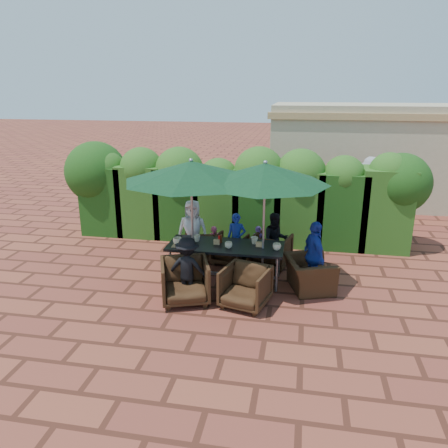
% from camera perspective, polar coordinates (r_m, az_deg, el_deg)
% --- Properties ---
extents(ground, '(80.00, 80.00, 0.00)m').
position_cam_1_polar(ground, '(9.09, -0.39, -6.80)').
color(ground, brown).
rests_on(ground, ground).
extents(dining_table, '(2.29, 0.90, 0.75)m').
position_cam_1_polar(dining_table, '(8.67, 0.21, -3.21)').
color(dining_table, black).
rests_on(dining_table, ground).
extents(umbrella_left, '(2.62, 2.62, 2.46)m').
position_cam_1_polar(umbrella_left, '(8.33, -4.31, 6.87)').
color(umbrella_left, gray).
rests_on(umbrella_left, ground).
extents(umbrella_right, '(2.42, 2.42, 2.46)m').
position_cam_1_polar(umbrella_right, '(8.12, 5.38, 6.56)').
color(umbrella_right, gray).
rests_on(umbrella_right, ground).
extents(chair_far_left, '(0.84, 0.80, 0.73)m').
position_cam_1_polar(chair_far_left, '(9.89, -3.00, -2.50)').
color(chair_far_left, black).
rests_on(chair_far_left, ground).
extents(chair_far_mid, '(0.81, 0.78, 0.70)m').
position_cam_1_polar(chair_far_mid, '(9.63, 0.76, -3.11)').
color(chair_far_mid, black).
rests_on(chair_far_mid, ground).
extents(chair_far_right, '(0.93, 0.90, 0.79)m').
position_cam_1_polar(chair_far_right, '(9.47, 6.14, -3.30)').
color(chair_far_right, black).
rests_on(chair_far_right, ground).
extents(chair_near_left, '(1.06, 1.02, 0.87)m').
position_cam_1_polar(chair_near_left, '(7.95, -5.13, -7.18)').
color(chair_near_left, black).
rests_on(chair_near_left, ground).
extents(chair_near_right, '(0.93, 0.90, 0.80)m').
position_cam_1_polar(chair_near_right, '(7.78, 2.81, -7.98)').
color(chair_near_right, black).
rests_on(chair_near_right, ground).
extents(chair_end_right, '(0.88, 1.10, 0.83)m').
position_cam_1_polar(chair_end_right, '(8.54, 11.08, -5.76)').
color(chair_end_right, black).
rests_on(chair_end_right, ground).
extents(adult_far_left, '(0.70, 0.43, 1.40)m').
position_cam_1_polar(adult_far_left, '(9.64, -4.12, -0.93)').
color(adult_far_left, white).
rests_on(adult_far_left, ground).
extents(adult_far_mid, '(0.42, 0.35, 1.14)m').
position_cam_1_polar(adult_far_mid, '(9.54, 1.62, -1.94)').
color(adult_far_mid, '#1C3199').
rests_on(adult_far_mid, ground).
extents(adult_far_right, '(0.65, 0.51, 1.20)m').
position_cam_1_polar(adult_far_right, '(9.41, 6.74, -2.13)').
color(adult_far_right, black).
rests_on(adult_far_right, ground).
extents(adult_near_left, '(0.76, 0.35, 1.18)m').
position_cam_1_polar(adult_near_left, '(7.99, -4.79, -5.80)').
color(adult_near_left, black).
rests_on(adult_near_left, ground).
extents(adult_end_right, '(0.67, 0.88, 1.35)m').
position_cam_1_polar(adult_end_right, '(8.49, 11.69, -4.06)').
color(adult_end_right, '#1C3199').
rests_on(adult_end_right, ground).
extents(child_left, '(0.33, 0.29, 0.78)m').
position_cam_1_polar(child_left, '(9.78, -1.27, -2.54)').
color(child_left, '#E9527B').
rests_on(child_left, ground).
extents(child_right, '(0.31, 0.26, 0.80)m').
position_cam_1_polar(child_right, '(9.74, 4.47, -2.61)').
color(child_right, '#794AA1').
rests_on(child_right, ground).
extents(pedestrian_a, '(1.52, 1.28, 1.59)m').
position_cam_1_polar(pedestrian_a, '(12.69, 9.80, 3.82)').
color(pedestrian_a, green).
rests_on(pedestrian_a, ground).
extents(pedestrian_b, '(0.95, 0.81, 1.70)m').
position_cam_1_polar(pedestrian_b, '(12.94, 13.35, 4.13)').
color(pedestrian_b, '#E9527B').
rests_on(pedestrian_b, ground).
extents(pedestrian_c, '(1.32, 1.16, 1.91)m').
position_cam_1_polar(pedestrian_c, '(12.87, 18.49, 4.10)').
color(pedestrian_c, gray).
rests_on(pedestrian_c, ground).
extents(cup_a, '(0.18, 0.18, 0.14)m').
position_cam_1_polar(cup_a, '(8.70, -6.10, -2.23)').
color(cup_a, beige).
rests_on(cup_a, dining_table).
extents(cup_b, '(0.14, 0.14, 0.13)m').
position_cam_1_polar(cup_b, '(8.84, -3.55, -1.87)').
color(cup_b, beige).
rests_on(cup_b, dining_table).
extents(cup_c, '(0.15, 0.15, 0.12)m').
position_cam_1_polar(cup_c, '(8.47, 0.59, -2.76)').
color(cup_c, beige).
rests_on(cup_c, dining_table).
extents(cup_d, '(0.15, 0.15, 0.14)m').
position_cam_1_polar(cup_d, '(8.71, 3.98, -2.16)').
color(cup_d, beige).
rests_on(cup_d, dining_table).
extents(cup_e, '(0.16, 0.16, 0.13)m').
position_cam_1_polar(cup_e, '(8.42, 6.90, -2.97)').
color(cup_e, beige).
rests_on(cup_e, dining_table).
extents(ketchup_bottle, '(0.04, 0.04, 0.17)m').
position_cam_1_polar(ketchup_bottle, '(8.69, -0.64, -2.04)').
color(ketchup_bottle, '#B20C0A').
rests_on(ketchup_bottle, dining_table).
extents(sauce_bottle, '(0.04, 0.04, 0.17)m').
position_cam_1_polar(sauce_bottle, '(8.75, -0.38, -1.91)').
color(sauce_bottle, '#4C230C').
rests_on(sauce_bottle, dining_table).
extents(serving_tray, '(0.35, 0.25, 0.02)m').
position_cam_1_polar(serving_tray, '(8.62, -5.57, -2.83)').
color(serving_tray, '#957248').
rests_on(serving_tray, dining_table).
extents(number_block_left, '(0.12, 0.06, 0.10)m').
position_cam_1_polar(number_block_left, '(8.67, -0.96, -2.35)').
color(number_block_left, tan).
rests_on(number_block_left, dining_table).
extents(number_block_right, '(0.12, 0.06, 0.10)m').
position_cam_1_polar(number_block_right, '(8.56, 4.59, -2.66)').
color(number_block_right, tan).
rests_on(number_block_right, dining_table).
extents(hedge_wall, '(9.10, 1.60, 2.40)m').
position_cam_1_polar(hedge_wall, '(10.88, 0.95, 4.62)').
color(hedge_wall, '#15390F').
rests_on(hedge_wall, ground).
extents(building, '(6.20, 3.08, 3.20)m').
position_cam_1_polar(building, '(15.40, 17.77, 8.73)').
color(building, '#BCAD8C').
rests_on(building, ground).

